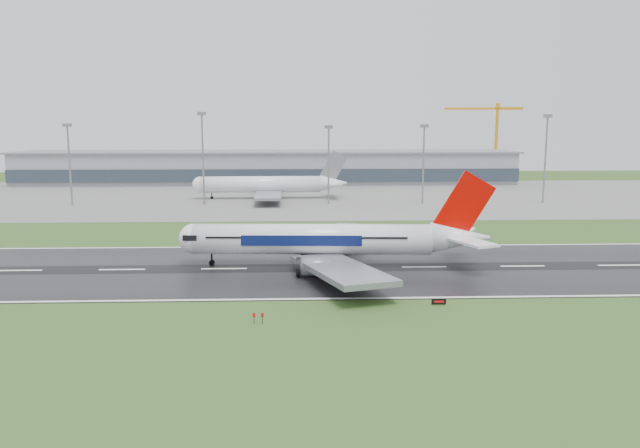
{
  "coord_description": "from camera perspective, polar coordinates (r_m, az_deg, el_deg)",
  "views": [
    {
      "loc": [
        14.67,
        -117.39,
        28.06
      ],
      "look_at": [
        19.5,
        12.0,
        7.0
      ],
      "focal_mm": 33.95,
      "sensor_mm": 36.0,
      "label": 1
    }
  ],
  "objects": [
    {
      "name": "tower_crane",
      "position": [
        334.33,
        16.27,
        7.49
      ],
      "size": [
        40.01,
        8.55,
        40.02
      ],
      "primitive_type": null,
      "rotation": [
        0.0,
        0.0,
        -0.16
      ],
      "color": "orange",
      "rests_on": "ground"
    },
    {
      "name": "runway",
      "position": [
        121.57,
        -9.03,
        -4.2
      ],
      "size": [
        400.0,
        45.0,
        0.1
      ],
      "primitive_type": "cube",
      "color": "black",
      "rests_on": "ground"
    },
    {
      "name": "floodmast_2",
      "position": [
        220.31,
        -10.97,
        5.9
      ],
      "size": [
        0.64,
        0.64,
        31.73
      ],
      "primitive_type": "cylinder",
      "color": "gray",
      "rests_on": "ground"
    },
    {
      "name": "parked_airliner",
      "position": [
        235.74,
        -4.99,
        4.57
      ],
      "size": [
        62.62,
        58.55,
        17.85
      ],
      "primitive_type": null,
      "rotation": [
        0.0,
        0.0,
        0.03
      ],
      "color": "white",
      "rests_on": "apron"
    },
    {
      "name": "runway_sign",
      "position": [
        98.26,
        11.13,
        -7.22
      ],
      "size": [
        2.31,
        0.52,
        1.04
      ],
      "primitive_type": null,
      "rotation": [
        0.0,
        0.0,
        0.11
      ],
      "color": "black",
      "rests_on": "ground"
    },
    {
      "name": "main_airliner",
      "position": [
        120.88,
        1.34,
        0.32
      ],
      "size": [
        65.43,
        62.61,
        18.45
      ],
      "primitive_type": null,
      "rotation": [
        0.0,
        0.0,
        -0.05
      ],
      "color": "white",
      "rests_on": "runway"
    },
    {
      "name": "ground",
      "position": [
        121.58,
        -9.03,
        -4.22
      ],
      "size": [
        520.0,
        520.0,
        0.0
      ],
      "primitive_type": "plane",
      "color": "#2B4B1B",
      "rests_on": "ground"
    },
    {
      "name": "floodmast_1",
      "position": [
        232.26,
        -22.51,
        5.04
      ],
      "size": [
        0.64,
        0.64,
        27.74
      ],
      "primitive_type": "cylinder",
      "color": "gray",
      "rests_on": "ground"
    },
    {
      "name": "floodmast_5",
      "position": [
        235.68,
        20.46,
        5.6
      ],
      "size": [
        0.64,
        0.64,
        30.98
      ],
      "primitive_type": "cylinder",
      "color": "gray",
      "rests_on": "ground"
    },
    {
      "name": "floodmast_3",
      "position": [
        218.16,
        0.82,
        5.42
      ],
      "size": [
        0.64,
        0.64,
        27.07
      ],
      "primitive_type": "cylinder",
      "color": "gray",
      "rests_on": "ground"
    },
    {
      "name": "apron",
      "position": [
        244.44,
        -5.57,
        2.61
      ],
      "size": [
        400.0,
        130.0,
        0.08
      ],
      "primitive_type": "cube",
      "color": "slate",
      "rests_on": "ground"
    },
    {
      "name": "terminal",
      "position": [
        303.44,
        -4.92,
        5.32
      ],
      "size": [
        240.0,
        36.0,
        15.0
      ],
      "primitive_type": "cube",
      "color": "gray",
      "rests_on": "ground"
    },
    {
      "name": "floodmast_4",
      "position": [
        222.56,
        9.71,
        5.41
      ],
      "size": [
        0.64,
        0.64,
        27.42
      ],
      "primitive_type": "cylinder",
      "color": "gray",
      "rests_on": "ground"
    }
  ]
}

